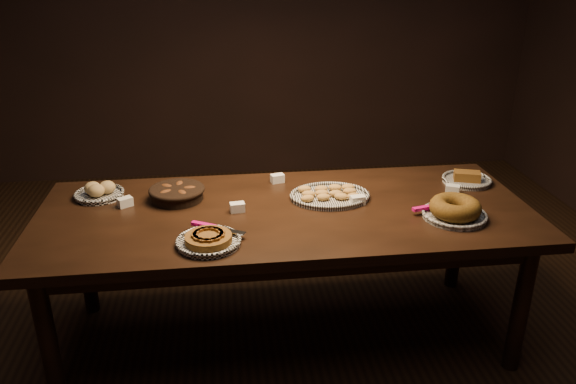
{
  "coord_description": "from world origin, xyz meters",
  "views": [
    {
      "loc": [
        -0.3,
        -2.46,
        1.9
      ],
      "look_at": [
        0.02,
        0.05,
        0.82
      ],
      "focal_mm": 35.0,
      "sensor_mm": 36.0,
      "label": 1
    }
  ],
  "objects": [
    {
      "name": "bundt_cake_plate",
      "position": [
        0.78,
        -0.19,
        0.79
      ],
      "size": [
        0.34,
        0.31,
        0.1
      ],
      "rotation": [
        0.0,
        0.0,
        0.33
      ],
      "color": "black",
      "rests_on": "buffet_table"
    },
    {
      "name": "ground",
      "position": [
        0.0,
        0.0,
        0.0
      ],
      "size": [
        5.0,
        5.0,
        0.0
      ],
      "primitive_type": "plane",
      "color": "black",
      "rests_on": "ground"
    },
    {
      "name": "bread_roll_plate",
      "position": [
        -0.93,
        0.27,
        0.78
      ],
      "size": [
        0.25,
        0.25,
        0.08
      ],
      "rotation": [
        0.0,
        0.0,
        -0.35
      ],
      "color": "white",
      "rests_on": "buffet_table"
    },
    {
      "name": "loaf_plate",
      "position": [
        1.02,
        0.23,
        0.77
      ],
      "size": [
        0.26,
        0.26,
        0.06
      ],
      "rotation": [
        0.0,
        0.0,
        -0.32
      ],
      "color": "black",
      "rests_on": "buffet_table"
    },
    {
      "name": "apple_tart_plate",
      "position": [
        -0.37,
        -0.31,
        0.77
      ],
      "size": [
        0.31,
        0.31,
        0.05
      ],
      "rotation": [
        0.0,
        0.0,
        0.15
      ],
      "color": "white",
      "rests_on": "buffet_table"
    },
    {
      "name": "buffet_table",
      "position": [
        0.0,
        0.0,
        0.68
      ],
      "size": [
        2.4,
        1.0,
        0.75
      ],
      "color": "black",
      "rests_on": "ground"
    },
    {
      "name": "tent_cards",
      "position": [
        0.04,
        0.12,
        0.77
      ],
      "size": [
        1.75,
        0.41,
        0.04
      ],
      "color": "white",
      "rests_on": "buffet_table"
    },
    {
      "name": "madeleine_platter",
      "position": [
        0.24,
        0.11,
        0.77
      ],
      "size": [
        0.4,
        0.33,
        0.05
      ],
      "rotation": [
        0.0,
        0.0,
        0.39
      ],
      "color": "black",
      "rests_on": "buffet_table"
    },
    {
      "name": "croissant_basket",
      "position": [
        -0.53,
        0.19,
        0.79
      ],
      "size": [
        0.29,
        0.29,
        0.07
      ],
      "rotation": [
        0.0,
        0.0,
        0.15
      ],
      "color": "black",
      "rests_on": "buffet_table"
    }
  ]
}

